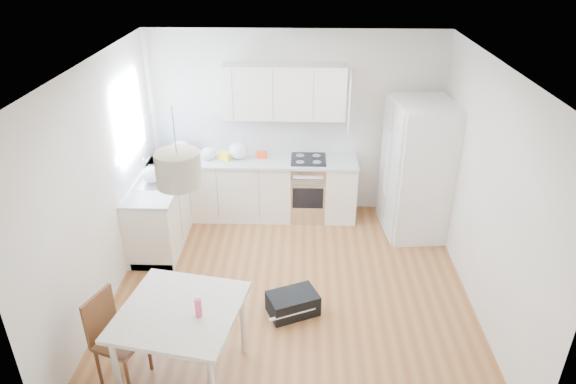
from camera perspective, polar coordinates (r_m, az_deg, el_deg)
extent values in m
plane|color=brown|center=(6.32, 0.35, -10.67)|extent=(4.20, 4.20, 0.00)
plane|color=white|center=(5.13, 0.44, 13.90)|extent=(4.20, 4.20, 0.00)
plane|color=beige|center=(7.53, 0.79, 7.55)|extent=(4.20, 0.00, 4.20)
plane|color=beige|center=(6.02, -20.03, 0.57)|extent=(0.00, 4.20, 4.20)
plane|color=beige|center=(5.93, 21.11, 0.01)|extent=(0.00, 4.20, 4.20)
cube|color=#BFE0F9|center=(6.86, -17.23, 7.88)|extent=(0.02, 1.00, 1.00)
cube|color=white|center=(7.64, -3.79, 0.38)|extent=(3.00, 0.60, 0.88)
cube|color=white|center=(7.33, -13.60, -1.61)|extent=(0.60, 1.80, 0.88)
cube|color=silver|center=(7.45, -3.90, 3.54)|extent=(3.02, 0.64, 0.04)
cube|color=silver|center=(7.13, -13.99, 1.64)|extent=(0.64, 1.82, 0.04)
cube|color=white|center=(7.60, -3.77, 6.57)|extent=(3.00, 0.01, 0.58)
cube|color=white|center=(7.09, -16.57, 3.91)|extent=(0.01, 1.80, 0.58)
cube|color=white|center=(7.22, -0.42, 11.07)|extent=(1.70, 0.32, 0.75)
cube|color=#BEB6A2|center=(4.85, -11.96, -12.81)|extent=(1.23, 1.23, 0.04)
cylinder|color=white|center=(5.02, -18.47, -18.57)|extent=(0.06, 0.06, 0.79)
cylinder|color=white|center=(5.57, -14.00, -12.46)|extent=(0.06, 0.06, 0.79)
cylinder|color=white|center=(5.29, -5.05, -14.11)|extent=(0.06, 0.06, 0.79)
cylinder|color=#DA3C6A|center=(4.67, -9.94, -12.37)|extent=(0.07, 0.07, 0.21)
cube|color=black|center=(5.91, 0.54, -12.27)|extent=(0.64, 0.54, 0.25)
cylinder|color=#B7AD8C|center=(4.17, -12.10, 2.49)|extent=(0.39, 0.39, 0.28)
ellipsoid|color=white|center=(7.62, -11.80, 4.73)|extent=(0.28, 0.23, 0.25)
ellipsoid|color=white|center=(7.45, -8.81, 4.26)|extent=(0.21, 0.18, 0.19)
ellipsoid|color=white|center=(7.42, -5.49, 4.62)|extent=(0.29, 0.24, 0.26)
ellipsoid|color=white|center=(7.23, -13.36, 2.99)|extent=(0.19, 0.16, 0.17)
ellipsoid|color=white|center=(6.91, -14.89, 1.89)|extent=(0.25, 0.21, 0.22)
cube|color=#E24014|center=(7.45, -2.92, 4.17)|extent=(0.14, 0.09, 0.10)
cube|color=yellow|center=(7.44, -7.03, 4.02)|extent=(0.20, 0.17, 0.11)
cube|color=red|center=(7.64, -10.52, 4.34)|extent=(0.15, 0.10, 0.10)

